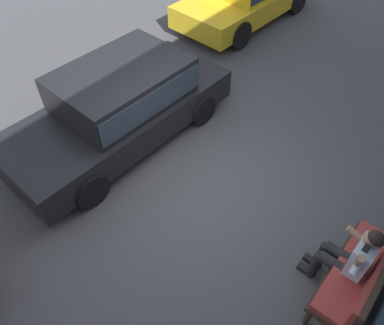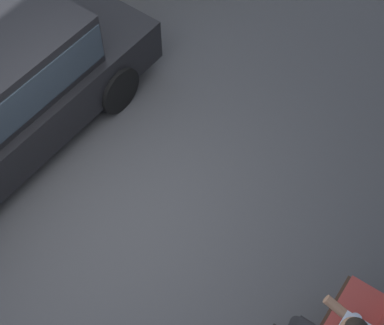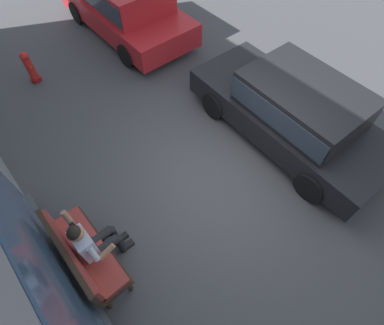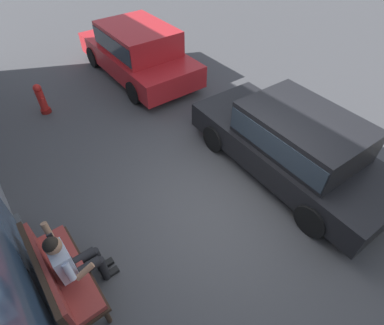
# 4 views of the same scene
# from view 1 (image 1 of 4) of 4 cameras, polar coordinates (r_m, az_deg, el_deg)

# --- Properties ---
(ground_plane) EXTENTS (60.00, 60.00, 0.00)m
(ground_plane) POSITION_cam_1_polar(r_m,az_deg,el_deg) (6.40, 0.12, -2.72)
(ground_plane) COLOR #424244
(bench) EXTENTS (1.59, 0.55, 1.03)m
(bench) POSITION_cam_1_polar(r_m,az_deg,el_deg) (5.24, 24.78, -15.10)
(bench) COLOR #332319
(bench) RESTS_ON ground_plane
(person_on_phone) EXTENTS (0.73, 0.74, 1.37)m
(person_on_phone) POSITION_cam_1_polar(r_m,az_deg,el_deg) (5.14, 23.03, -13.10)
(person_on_phone) COLOR black
(person_on_phone) RESTS_ON ground_plane
(parked_car_mid) EXTENTS (4.36, 1.98, 1.43)m
(parked_car_mid) POSITION_cam_1_polar(r_m,az_deg,el_deg) (6.79, -10.82, 8.97)
(parked_car_mid) COLOR black
(parked_car_mid) RESTS_ON ground_plane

